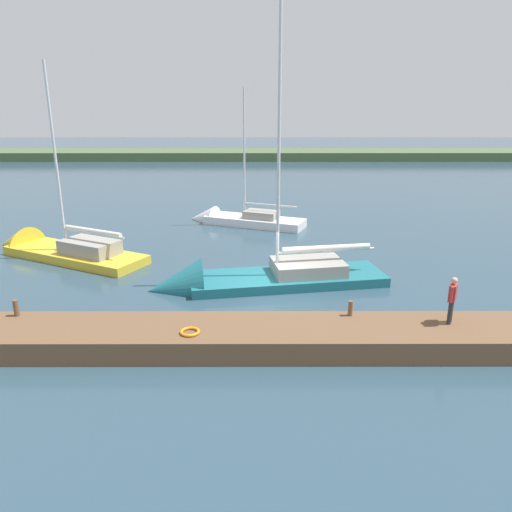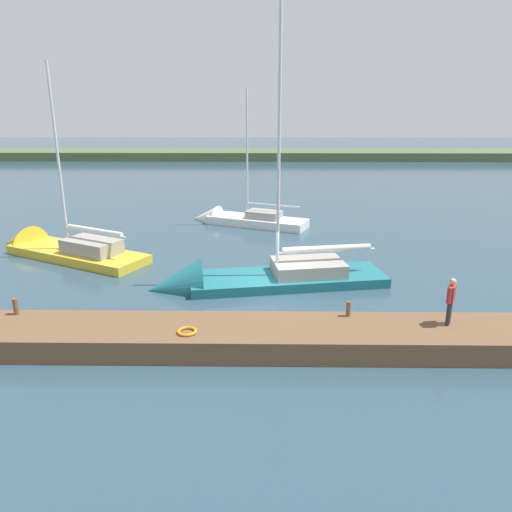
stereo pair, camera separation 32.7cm
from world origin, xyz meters
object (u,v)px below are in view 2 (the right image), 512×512
at_px(sailboat_behind_pier, 244,283).
at_px(person_on_dock, 451,298).
at_px(life_ring_buoy, 187,331).
at_px(sailboat_inner_slip, 239,222).
at_px(mooring_post_far, 348,309).
at_px(mooring_post_near, 16,306).
at_px(sailboat_mid_channel, 54,250).

xyz_separation_m(sailboat_behind_pier, person_on_dock, (-7.14, 5.62, 1.61)).
relative_size(life_ring_buoy, sailboat_behind_pier, 0.05).
bearing_deg(sailboat_inner_slip, mooring_post_far, 127.27).
bearing_deg(mooring_post_near, sailboat_mid_channel, -74.07).
bearing_deg(person_on_dock, life_ring_buoy, 35.01).
distance_m(sailboat_mid_channel, person_on_dock, 20.78).
bearing_deg(sailboat_mid_channel, mooring_post_near, 133.31).
height_order(mooring_post_far, sailboat_inner_slip, sailboat_inner_slip).
bearing_deg(sailboat_mid_channel, sailboat_inner_slip, -117.20).
relative_size(mooring_post_near, mooring_post_far, 1.08).
bearing_deg(sailboat_inner_slip, mooring_post_near, 89.07).
xyz_separation_m(mooring_post_far, sailboat_mid_channel, (14.61, -9.85, -0.88)).
bearing_deg(mooring_post_far, mooring_post_near, 0.00).
bearing_deg(person_on_dock, mooring_post_near, 27.67).
relative_size(mooring_post_near, sailboat_behind_pier, 0.05).
bearing_deg(mooring_post_near, sailboat_behind_pier, -147.78).
height_order(sailboat_mid_channel, sailboat_inner_slip, sailboat_mid_channel).
distance_m(life_ring_buoy, person_on_dock, 8.86).
bearing_deg(sailboat_inner_slip, life_ring_buoy, 109.28).
bearing_deg(life_ring_buoy, mooring_post_near, -12.39).
bearing_deg(sailboat_inner_slip, sailboat_behind_pier, 115.67).
height_order(mooring_post_far, person_on_dock, person_on_dock).
height_order(mooring_post_near, person_on_dock, person_on_dock).
xyz_separation_m(mooring_post_near, person_on_dock, (-15.08, 0.62, 0.66)).
bearing_deg(sailboat_behind_pier, mooring_post_far, 118.03).
bearing_deg(mooring_post_far, life_ring_buoy, 14.12).
height_order(sailboat_behind_pier, sailboat_mid_channel, sailboat_behind_pier).
distance_m(sailboat_behind_pier, sailboat_mid_channel, 11.79).
distance_m(mooring_post_near, sailboat_inner_slip, 18.42).
distance_m(sailboat_inner_slip, person_on_dock, 19.33).
xyz_separation_m(sailboat_inner_slip, person_on_dock, (-7.91, 17.56, 1.61)).
distance_m(mooring_post_near, sailboat_mid_channel, 10.28).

